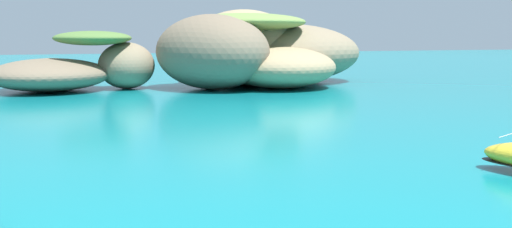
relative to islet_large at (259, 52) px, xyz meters
The scene contains 2 objects.
islet_large is the anchor object (origin of this frame).
islet_small 22.55m from the islet_large, behind, with size 20.76×18.63×6.46m.
Camera 1 is at (-9.66, -8.55, 5.95)m, focal length 43.66 mm.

